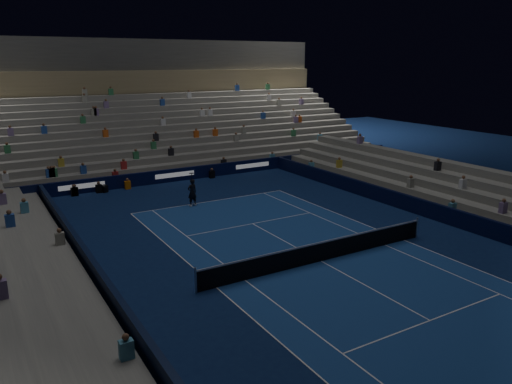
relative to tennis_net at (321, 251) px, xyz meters
The scene contains 11 objects.
ground 0.50m from the tennis_net, ahead, with size 90.00×90.00×0.00m, color #0B1B46.
court_surface 0.50m from the tennis_net, ahead, with size 10.97×23.77×0.01m, color navy.
sponsor_barrier_far 18.50m from the tennis_net, 90.00° to the left, with size 44.00×0.25×1.00m, color black.
sponsor_barrier_east 9.70m from the tennis_net, ahead, with size 0.25×37.00×1.00m, color black.
sponsor_barrier_west 9.70m from the tennis_net, behind, with size 0.25×37.00×1.00m, color black.
grandstand_main 28.05m from the tennis_net, 90.00° to the left, with size 44.00×15.20×11.20m.
grandstand_east 13.17m from the tennis_net, ahead, with size 5.00×37.00×2.50m.
grandstand_west 13.17m from the tennis_net, behind, with size 5.00×37.00×2.50m.
tennis_net is the anchor object (origin of this frame).
tennis_player 11.68m from the tennis_net, 97.35° to the left, with size 0.65×0.43×1.79m, color black.
broadcast_camera 18.80m from the tennis_net, 107.21° to the left, with size 0.51×0.89×0.51m.
Camera 1 is at (-13.66, -17.02, 9.15)m, focal length 34.64 mm.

